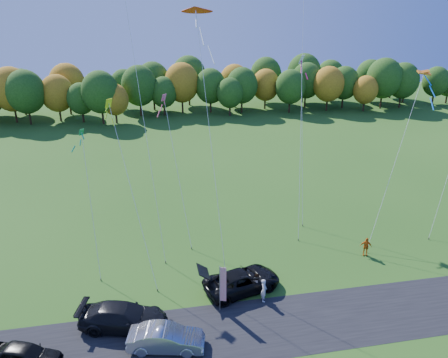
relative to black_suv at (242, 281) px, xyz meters
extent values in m
plane|color=#224D14|center=(-0.34, -0.34, -0.83)|extent=(160.00, 160.00, 0.00)
cube|color=black|center=(-0.34, -4.34, -0.82)|extent=(90.00, 6.00, 0.01)
imported|color=black|center=(0.00, 0.00, 0.00)|extent=(6.48, 4.22, 1.66)
imported|color=#A4A3A8|center=(-6.12, -5.06, -0.03)|extent=(5.13, 2.68, 1.61)
imported|color=black|center=(-8.85, -2.56, 0.04)|extent=(6.41, 3.83, 1.74)
imported|color=black|center=(-14.65, -4.89, -0.08)|extent=(4.76, 3.18, 1.50)
imported|color=silver|center=(1.29, -1.55, 0.09)|extent=(0.60, 0.76, 1.85)
imported|color=gray|center=(1.02, -0.59, 0.04)|extent=(0.93, 1.03, 1.73)
imported|color=#CE6813|center=(11.70, 2.83, 0.03)|extent=(1.09, 0.75, 1.72)
cylinder|color=#999999|center=(-2.09, -2.02, 1.04)|extent=(0.06, 0.06, 3.73)
cube|color=red|center=(-1.87, -2.10, 1.41)|extent=(0.45, 0.19, 2.80)
cube|color=navy|center=(-1.87, -2.07, 2.44)|extent=(0.45, 0.18, 0.73)
cylinder|color=#4C3F33|center=(-5.57, 4.77, -0.73)|extent=(0.08, 0.08, 0.20)
cylinder|color=#4C3F33|center=(6.81, 6.26, -0.73)|extent=(0.08, 0.08, 0.20)
cylinder|color=#4C3F33|center=(-0.97, 1.30, -0.73)|extent=(0.08, 0.08, 0.20)
cone|color=red|center=(-1.93, 9.20, 19.26)|extent=(2.58, 1.97, 2.82)
cylinder|color=#4C3F33|center=(12.04, 3.18, -0.73)|extent=(0.08, 0.08, 0.20)
cube|color=orange|center=(19.33, 9.83, 13.63)|extent=(2.78, 0.98, 1.09)
cylinder|color=#4C3F33|center=(-6.43, 1.05, -0.73)|extent=(0.08, 0.08, 0.20)
cube|color=#F1FA1A|center=(-9.20, 8.50, 12.27)|extent=(1.26, 1.26, 1.50)
cylinder|color=#4C3F33|center=(-10.81, 3.25, -0.73)|extent=(0.08, 0.08, 0.20)
cube|color=#189440|center=(-11.54, 8.25, 10.06)|extent=(0.91, 0.91, 1.07)
cylinder|color=#4C3F33|center=(8.17, 8.83, -0.73)|extent=(0.08, 0.08, 0.20)
cube|color=silver|center=(9.35, 15.31, 14.38)|extent=(1.46, 1.46, 1.74)
cylinder|color=#4C3F33|center=(-3.13, 6.61, -0.73)|extent=(0.08, 0.08, 0.20)
cube|color=#E24B8A|center=(-4.56, 13.27, 11.55)|extent=(1.11, 1.11, 1.32)
cylinder|color=#4C3F33|center=(18.87, 4.21, -0.73)|extent=(0.08, 0.08, 0.20)
camera|label=1|loc=(-6.53, -27.14, 20.01)|focal=35.00mm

